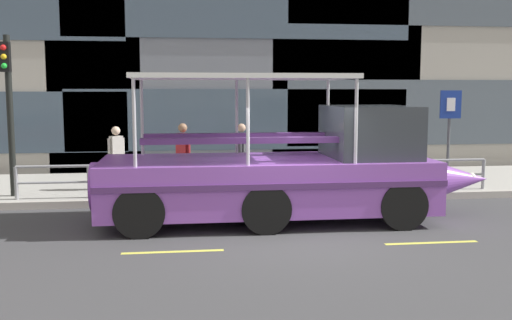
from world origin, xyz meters
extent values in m
plane|color=#3D3D3F|center=(0.00, 0.00, 0.00)|extent=(120.00, 120.00, 0.00)
cube|color=#A8A59E|center=(0.00, 5.60, 0.09)|extent=(32.00, 4.80, 0.18)
cube|color=#B2ADA3|center=(0.00, 3.11, 0.09)|extent=(32.00, 0.18, 0.18)
cube|color=#DBD64C|center=(-2.40, -1.13, 0.00)|extent=(1.80, 0.12, 0.01)
cube|color=#DBD64C|center=(2.40, -1.13, 0.00)|extent=(1.80, 0.12, 0.01)
cube|color=#3D4C5B|center=(-0.20, 8.37, 1.86)|extent=(11.62, 0.06, 2.05)
cube|color=#3D4C5B|center=(-0.20, 8.37, 5.59)|extent=(11.62, 0.06, 2.05)
cube|color=#4C5660|center=(7.24, 8.37, 2.07)|extent=(11.69, 0.06, 2.28)
cylinder|color=gray|center=(-0.17, 3.45, 0.98)|extent=(12.14, 0.07, 0.07)
cylinder|color=gray|center=(-0.17, 3.45, 0.58)|extent=(12.14, 0.06, 0.06)
cylinder|color=gray|center=(-6.24, 3.45, 0.58)|extent=(0.09, 0.09, 0.80)
cylinder|color=gray|center=(-4.51, 3.45, 0.58)|extent=(0.09, 0.09, 0.80)
cylinder|color=gray|center=(-2.78, 3.45, 0.58)|extent=(0.09, 0.09, 0.80)
cylinder|color=gray|center=(-1.04, 3.45, 0.58)|extent=(0.09, 0.09, 0.80)
cylinder|color=gray|center=(0.69, 3.45, 0.58)|extent=(0.09, 0.09, 0.80)
cylinder|color=gray|center=(2.43, 3.45, 0.58)|extent=(0.09, 0.09, 0.80)
cylinder|color=gray|center=(4.16, 3.45, 0.58)|extent=(0.09, 0.09, 0.80)
cylinder|color=gray|center=(5.89, 3.45, 0.58)|extent=(0.09, 0.09, 0.80)
cylinder|color=black|center=(-6.45, 3.98, 2.19)|extent=(0.16, 0.16, 4.02)
cube|color=black|center=(-6.45, 3.78, 3.65)|extent=(0.24, 0.20, 0.72)
sphere|color=red|center=(-6.45, 3.67, 3.87)|extent=(0.14, 0.14, 0.14)
sphere|color=gold|center=(-6.45, 3.67, 3.65)|extent=(0.14, 0.14, 0.14)
sphere|color=green|center=(-6.45, 3.67, 3.43)|extent=(0.14, 0.14, 0.14)
cylinder|color=#4C4F54|center=(5.08, 3.89, 1.50)|extent=(0.08, 0.08, 2.63)
cube|color=navy|center=(5.08, 3.84, 2.46)|extent=(0.60, 0.04, 0.76)
cube|color=white|center=(5.08, 3.82, 2.46)|extent=(0.24, 0.01, 0.36)
cube|color=purple|center=(-0.40, 1.15, 0.82)|extent=(7.06, 2.58, 1.10)
cone|color=purple|center=(3.93, 1.15, 0.82)|extent=(1.59, 1.04, 1.04)
cylinder|color=purple|center=(-3.93, 1.15, 0.82)|extent=(0.35, 1.04, 1.04)
cube|color=#4D2A62|center=(-0.40, -0.16, 0.96)|extent=(7.06, 0.04, 0.12)
sphere|color=white|center=(4.33, 1.15, 0.87)|extent=(0.22, 0.22, 0.22)
cube|color=#33383D|center=(1.90, 1.15, 1.94)|extent=(1.77, 2.17, 1.13)
cube|color=silver|center=(-0.93, 1.15, 3.13)|extent=(4.59, 2.37, 0.10)
cylinder|color=#B2B2B7|center=(1.25, 2.28, 2.23)|extent=(0.07, 0.07, 1.70)
cylinder|color=#B2B2B7|center=(1.25, 0.01, 2.23)|extent=(0.07, 0.07, 1.70)
cylinder|color=#B2B2B7|center=(-0.93, 2.28, 2.23)|extent=(0.07, 0.07, 1.70)
cylinder|color=#B2B2B7|center=(-0.93, 0.01, 2.23)|extent=(0.07, 0.07, 1.70)
cylinder|color=#B2B2B7|center=(-3.10, 2.28, 2.23)|extent=(0.07, 0.07, 1.70)
cylinder|color=#B2B2B7|center=(-3.10, 0.01, 2.23)|extent=(0.07, 0.07, 1.70)
cube|color=#4D2A62|center=(-0.93, 1.77, 1.82)|extent=(4.22, 0.28, 0.12)
cube|color=#4D2A62|center=(-0.93, 0.53, 1.82)|extent=(4.22, 0.28, 0.12)
cylinder|color=black|center=(2.25, 2.34, 0.50)|extent=(1.00, 0.28, 1.00)
cylinder|color=black|center=(2.25, -0.04, 0.50)|extent=(1.00, 0.28, 1.00)
cylinder|color=black|center=(-0.57, 2.34, 0.50)|extent=(1.00, 0.28, 1.00)
cylinder|color=black|center=(-0.57, -0.04, 0.50)|extent=(1.00, 0.28, 1.00)
cylinder|color=black|center=(-3.05, 2.34, 0.50)|extent=(1.00, 0.28, 1.00)
cylinder|color=black|center=(-3.05, -0.04, 0.50)|extent=(1.00, 0.28, 1.00)
cylinder|color=black|center=(3.36, 4.25, 0.58)|extent=(0.10, 0.10, 0.80)
cylinder|color=black|center=(3.38, 4.10, 0.58)|extent=(0.10, 0.10, 0.80)
cube|color=#B7B2A8|center=(3.37, 4.18, 1.26)|extent=(0.21, 0.32, 0.57)
cylinder|color=#B7B2A8|center=(3.35, 4.37, 1.24)|extent=(0.07, 0.07, 0.51)
cylinder|color=#B7B2A8|center=(3.40, 3.98, 1.24)|extent=(0.07, 0.07, 0.51)
sphere|color=beige|center=(3.37, 4.18, 1.68)|extent=(0.22, 0.22, 0.22)
cylinder|color=black|center=(-0.56, 4.92, 0.61)|extent=(0.11, 0.11, 0.86)
cylinder|color=black|center=(-0.51, 5.08, 0.61)|extent=(0.11, 0.11, 0.86)
cube|color=#38383D|center=(-0.53, 5.00, 1.35)|extent=(0.27, 0.36, 0.61)
cylinder|color=#38383D|center=(-0.59, 4.79, 1.32)|extent=(0.08, 0.08, 0.55)
cylinder|color=#38383D|center=(-0.48, 5.21, 1.32)|extent=(0.08, 0.08, 0.55)
sphere|color=tan|center=(-0.53, 5.00, 1.80)|extent=(0.24, 0.24, 0.24)
cylinder|color=#1E2338|center=(-2.24, 4.61, 0.62)|extent=(0.11, 0.11, 0.89)
cylinder|color=#1E2338|center=(-2.11, 4.49, 0.62)|extent=(0.11, 0.11, 0.89)
cube|color=maroon|center=(-2.18, 4.55, 1.38)|extent=(0.37, 0.37, 0.63)
cylinder|color=maroon|center=(-2.34, 4.70, 1.35)|extent=(0.08, 0.08, 0.56)
cylinder|color=maroon|center=(-2.02, 4.40, 1.35)|extent=(0.08, 0.08, 0.56)
sphere|color=#936B4C|center=(-2.18, 4.55, 1.84)|extent=(0.24, 0.24, 0.24)
cylinder|color=#47423D|center=(-4.02, 4.56, 0.60)|extent=(0.11, 0.11, 0.85)
cylinder|color=#47423D|center=(-3.88, 4.66, 0.60)|extent=(0.11, 0.11, 0.85)
cube|color=#B7B2A8|center=(-3.95, 4.61, 1.33)|extent=(0.37, 0.34, 0.60)
cylinder|color=#B7B2A8|center=(-4.12, 4.48, 1.30)|extent=(0.07, 0.07, 0.54)
cylinder|color=#B7B2A8|center=(-3.78, 4.73, 1.30)|extent=(0.07, 0.07, 0.54)
sphere|color=beige|center=(-3.95, 4.61, 1.77)|extent=(0.23, 0.23, 0.23)
camera|label=1|loc=(-2.23, -11.28, 2.84)|focal=40.94mm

